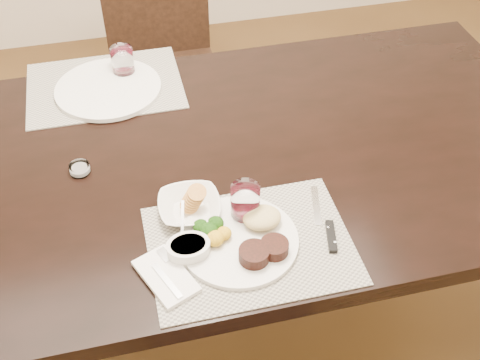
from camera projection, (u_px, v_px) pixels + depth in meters
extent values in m
plane|color=#432C15|center=(214.00, 317.00, 2.11)|extent=(4.50, 4.50, 0.00)
cube|color=black|center=(206.00, 165.00, 1.61)|extent=(2.00, 1.00, 0.05)
cube|color=black|center=(422.00, 128.00, 2.32)|extent=(0.08, 0.08, 0.70)
cube|color=black|center=(167.00, 80.00, 2.41)|extent=(0.42, 0.42, 0.04)
cube|color=black|center=(134.00, 158.00, 2.41)|extent=(0.04, 0.04, 0.41)
cube|color=black|center=(222.00, 144.00, 2.47)|extent=(0.04, 0.04, 0.41)
cube|color=black|center=(125.00, 105.00, 2.66)|extent=(0.04, 0.04, 0.41)
cube|color=black|center=(205.00, 94.00, 2.72)|extent=(0.04, 0.04, 0.41)
cube|color=black|center=(155.00, 1.00, 2.37)|extent=(0.42, 0.04, 0.45)
cube|color=gray|center=(250.00, 245.00, 1.37)|extent=(0.46, 0.34, 0.00)
cube|color=gray|center=(105.00, 86.00, 1.82)|extent=(0.46, 0.34, 0.00)
cylinder|color=silver|center=(239.00, 240.00, 1.37)|extent=(0.27, 0.27, 0.01)
cylinder|color=black|center=(254.00, 254.00, 1.31)|extent=(0.07, 0.07, 0.03)
cylinder|color=black|center=(274.00, 247.00, 1.33)|extent=(0.06, 0.06, 0.03)
ellipsoid|color=tan|center=(262.00, 218.00, 1.39)|extent=(0.09, 0.08, 0.04)
ellipsoid|color=#1D470D|center=(209.00, 231.00, 1.36)|extent=(0.04, 0.04, 0.04)
ellipsoid|color=gold|center=(215.00, 238.00, 1.34)|extent=(0.04, 0.04, 0.03)
cube|color=silver|center=(166.00, 276.00, 1.30)|extent=(0.14, 0.17, 0.01)
cube|color=white|center=(167.00, 281.00, 1.28)|extent=(0.05, 0.10, 0.00)
cube|color=white|center=(165.00, 255.00, 1.33)|extent=(0.03, 0.05, 0.00)
cube|color=white|center=(316.00, 205.00, 1.46)|extent=(0.05, 0.13, 0.00)
cube|color=black|center=(331.00, 236.00, 1.38)|extent=(0.04, 0.09, 0.01)
imported|color=silver|center=(189.00, 207.00, 1.43)|extent=(0.15, 0.15, 0.04)
cylinder|color=#B48238|center=(189.00, 200.00, 1.41)|extent=(0.05, 0.05, 0.05)
cylinder|color=silver|center=(189.00, 249.00, 1.33)|extent=(0.10, 0.10, 0.04)
cylinder|color=#0C330B|center=(188.00, 246.00, 1.32)|extent=(0.08, 0.08, 0.01)
cube|color=white|center=(183.00, 217.00, 1.35)|extent=(0.01, 0.06, 0.05)
cylinder|color=silver|center=(245.00, 203.00, 1.40)|extent=(0.07, 0.07, 0.10)
cylinder|color=#37050E|center=(245.00, 213.00, 1.42)|extent=(0.06, 0.06, 0.02)
cylinder|color=silver|center=(108.00, 89.00, 1.80)|extent=(0.32, 0.32, 0.01)
cylinder|color=silver|center=(123.00, 62.00, 1.83)|extent=(0.07, 0.07, 0.09)
cylinder|color=#37050E|center=(124.00, 71.00, 1.85)|extent=(0.06, 0.06, 0.02)
cylinder|color=silver|center=(80.00, 169.00, 1.54)|extent=(0.05, 0.05, 0.02)
cylinder|color=silver|center=(80.00, 170.00, 1.54)|extent=(0.04, 0.04, 0.01)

